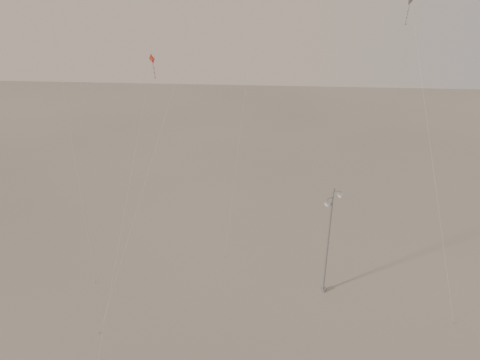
{
  "coord_description": "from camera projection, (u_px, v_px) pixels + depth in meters",
  "views": [
    {
      "loc": [
        3.19,
        -25.89,
        23.92
      ],
      "look_at": [
        0.73,
        5.0,
        10.0
      ],
      "focal_mm": 35.0,
      "sensor_mm": 36.0,
      "label": 1
    }
  ],
  "objects": [
    {
      "name": "street_lamp",
      "position": [
        329.0,
        239.0,
        36.1
      ],
      "size": [
        1.48,
        0.93,
        9.28
      ],
      "color": "#95979D",
      "rests_on": "ground"
    },
    {
      "name": "kite_4",
      "position": [
        419.0,
        66.0,
        34.36
      ],
      "size": [
        4.28,
        9.67,
        22.4
      ],
      "rotation": [
        0.0,
        0.0,
        2.14
      ],
      "color": "#282221",
      "rests_on": "ground"
    },
    {
      "name": "kite_3",
      "position": [
        141.0,
        123.0,
        32.97
      ],
      "size": [
        2.7,
        11.0,
        18.52
      ],
      "rotation": [
        0.0,
        0.0,
        -0.42
      ],
      "color": "maroon",
      "rests_on": "ground"
    },
    {
      "name": "ground",
      "position": [
        224.0,
        335.0,
        33.57
      ],
      "size": [
        160.0,
        160.0,
        0.0
      ],
      "primitive_type": "plane",
      "color": "#A09585",
      "rests_on": "ground"
    }
  ]
}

